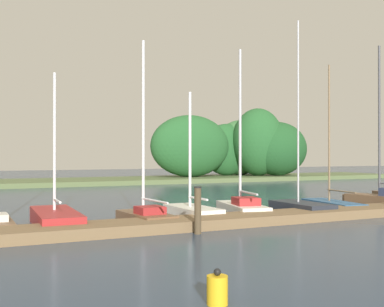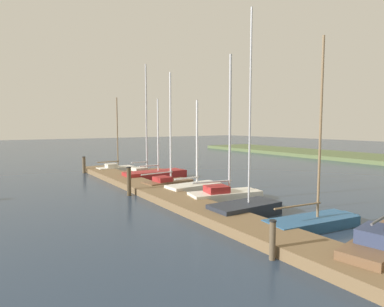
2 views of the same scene
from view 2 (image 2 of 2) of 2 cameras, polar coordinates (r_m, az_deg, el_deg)
name	(u,v)px [view 2 (image 2 of 2)]	position (r m, az deg, el deg)	size (l,w,h in m)	color
dock_pier	(204,210)	(13.55, 2.18, -10.00)	(31.37, 1.80, 0.35)	brown
sailboat_0	(116,168)	(26.12, -13.24, -2.51)	(1.25, 3.08, 5.83)	silver
sailboat_1	(145,169)	(24.13, -8.29, -2.79)	(1.42, 3.36, 8.10)	brown
sailboat_2	(157,174)	(22.23, -6.25, -3.70)	(1.47, 4.48, 5.46)	maroon
sailboat_3	(169,181)	(19.18, -4.12, -4.95)	(1.44, 3.47, 6.76)	brown
sailboat_4	(196,187)	(17.67, 0.66, -5.95)	(1.32, 3.25, 5.03)	silver
sailboat_5	(226,193)	(15.84, 6.10, -6.98)	(1.90, 3.82, 7.02)	silver
sailboat_6	(247,207)	(13.57, 9.74, -9.31)	(1.36, 3.19, 8.29)	#232833
sailboat_7	(315,220)	(12.64, 21.00, -10.94)	(1.67, 3.94, 6.78)	#285684
sailboat_8	(384,241)	(10.76, 30.83, -13.14)	(1.72, 4.19, 7.82)	brown
mooring_piling_0	(84,165)	(26.12, -18.60, -1.91)	(0.28, 0.28, 1.28)	brown
mooring_piling_1	(129,181)	(17.22, -11.10, -4.83)	(0.25, 0.25, 1.51)	#4C3D28
mooring_piling_2	(272,240)	(9.37, 14.07, -14.62)	(0.20, 0.20, 1.12)	brown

